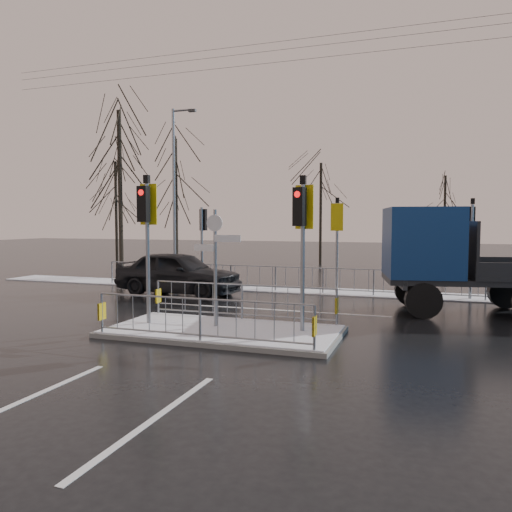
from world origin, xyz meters
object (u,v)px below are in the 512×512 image
(traffic_island, at_px, (223,319))
(car_far_lane, at_px, (178,273))
(street_lamp_left, at_px, (175,188))
(flatbed_truck, at_px, (455,257))

(traffic_island, bearing_deg, car_far_lane, 126.78)
(traffic_island, relative_size, car_far_lane, 1.17)
(traffic_island, distance_m, street_lamp_left, 12.17)
(flatbed_truck, relative_size, street_lamp_left, 0.92)
(car_far_lane, height_order, street_lamp_left, street_lamp_left)
(flatbed_truck, bearing_deg, traffic_island, -138.10)
(flatbed_truck, bearing_deg, street_lamp_left, 160.65)
(traffic_island, xyz_separation_m, street_lamp_left, (-6.42, 9.49, 4.10))
(traffic_island, relative_size, street_lamp_left, 0.73)
(traffic_island, bearing_deg, flatbed_truck, 41.90)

